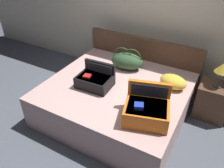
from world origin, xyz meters
The scene contains 10 objects.
ground_plane centered at (0.00, 0.00, 0.00)m, with size 12.00×12.00×0.00m, color #4C515B.
back_wall centered at (0.00, 1.65, 1.30)m, with size 8.00×0.10×2.60m, color beige.
bed centered at (0.00, 0.40, 0.25)m, with size 1.92×1.78×0.50m, color #BC9993.
headboard centered at (0.00, 1.33, 0.44)m, with size 1.96×0.08×0.88m, color #4C3323.
hard_case_large centered at (0.62, -0.03, 0.63)m, with size 0.59×0.55×0.38m.
hard_case_medium centered at (-0.26, 0.24, 0.60)m, with size 0.48×0.37×0.31m.
duffel_bag centered at (-0.09, 0.90, 0.63)m, with size 0.54×0.37×0.34m.
pillow_near_headboard centered at (0.70, 0.74, 0.59)m, with size 0.37×0.27×0.18m, color gold.
nightstand centered at (1.24, 1.04, 0.26)m, with size 0.44×0.40×0.53m, color #4C3323.
table_lamp centered at (1.24, 1.04, 0.80)m, with size 0.20×0.20×0.36m.
Camera 1 is at (1.22, -1.91, 2.28)m, focal length 35.98 mm.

